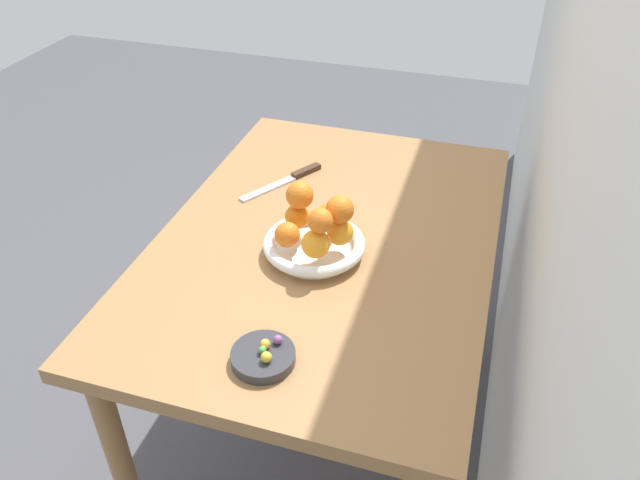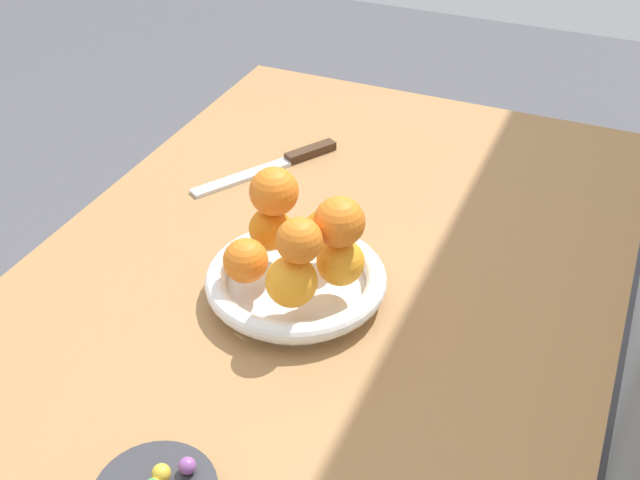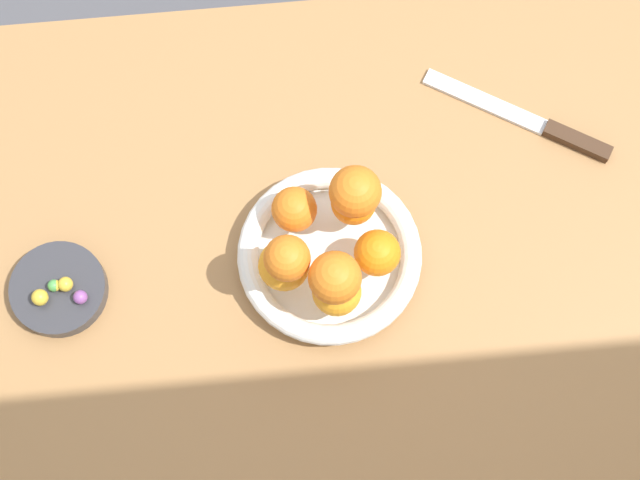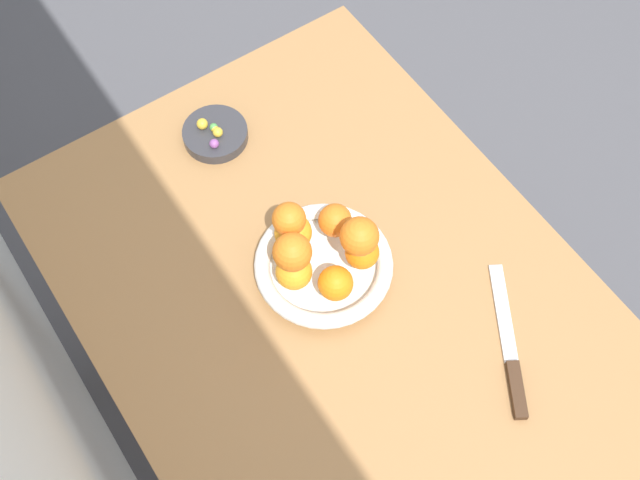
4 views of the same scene
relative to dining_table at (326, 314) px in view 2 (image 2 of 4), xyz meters
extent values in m
cube|color=#9E7042|center=(0.00, 0.00, 0.07)|extent=(1.10, 0.76, 0.04)
cylinder|color=#9E7042|center=(-0.49, -0.32, -0.30)|extent=(0.05, 0.05, 0.70)
cylinder|color=#9E7042|center=(-0.49, 0.32, -0.30)|extent=(0.05, 0.05, 0.70)
cylinder|color=white|center=(0.08, -0.01, 0.10)|extent=(0.19, 0.19, 0.01)
torus|color=white|center=(0.08, -0.01, 0.12)|extent=(0.23, 0.23, 0.03)
sphere|color=orange|center=(0.02, 0.01, 0.16)|extent=(0.06, 0.06, 0.06)
sphere|color=orange|center=(0.04, -0.06, 0.16)|extent=(0.06, 0.06, 0.06)
sphere|color=orange|center=(0.11, -0.06, 0.16)|extent=(0.06, 0.06, 0.06)
sphere|color=orange|center=(0.13, 0.01, 0.16)|extent=(0.06, 0.06, 0.06)
sphere|color=orange|center=(0.07, 0.05, 0.16)|extent=(0.06, 0.06, 0.06)
sphere|color=orange|center=(0.08, 0.05, 0.22)|extent=(0.06, 0.06, 0.06)
sphere|color=orange|center=(0.04, -0.05, 0.21)|extent=(0.06, 0.06, 0.06)
sphere|color=orange|center=(0.13, 0.02, 0.22)|extent=(0.05, 0.05, 0.05)
sphere|color=#8C4C99|center=(0.38, 0.02, 0.12)|extent=(0.02, 0.02, 0.02)
sphere|color=gold|center=(0.40, 0.00, 0.12)|extent=(0.02, 0.02, 0.02)
cube|color=#3F2819|center=(-0.26, -0.14, 0.10)|extent=(0.09, 0.06, 0.01)
cube|color=silver|center=(-0.15, -0.21, 0.09)|extent=(0.16, 0.11, 0.01)
camera|label=1|loc=(1.13, 0.33, 0.93)|focal=35.00mm
camera|label=2|loc=(0.78, 0.33, 0.74)|focal=45.00mm
camera|label=3|loc=(0.12, 0.33, 1.27)|focal=55.00mm
camera|label=4|loc=(-0.41, 0.33, 1.28)|focal=45.00mm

